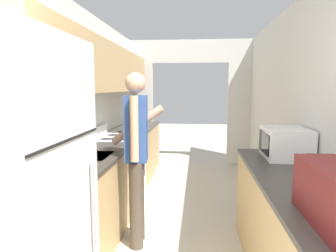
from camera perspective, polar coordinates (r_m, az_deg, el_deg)
name	(u,v)px	position (r m, az deg, el deg)	size (l,w,h in m)	color
wall_left	(79,95)	(3.51, -16.55, 5.76)	(0.38, 7.67, 2.50)	silver
wall_right	(316,122)	(3.04, 26.43, 0.73)	(0.06, 7.67, 2.50)	silver
wall_far_with_doorway	(190,94)	(6.10, 4.19, 6.09)	(2.82, 0.06, 2.50)	silver
counter_left	(117,171)	(4.13, -9.67, -8.36)	(0.62, 4.13, 0.89)	tan
counter_right	(300,242)	(2.51, 23.85, -19.61)	(0.62, 2.33, 0.89)	tan
refrigerator	(3,214)	(1.82, -28.98, -14.52)	(0.78, 0.78, 1.82)	white
range_oven	(119,169)	(4.20, -9.29, -8.04)	(0.66, 0.74, 1.03)	white
person	(136,154)	(2.94, -6.04, -5.32)	(0.55, 0.40, 1.70)	#4C4238
microwave	(285,143)	(3.05, 21.46, -3.05)	(0.40, 0.49, 0.29)	white
knife	(122,131)	(4.61, -8.69, -0.94)	(0.15, 0.27, 0.02)	#B7B7BC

